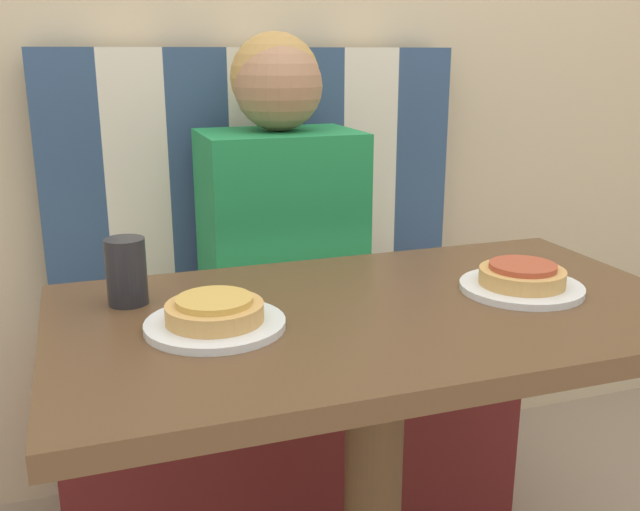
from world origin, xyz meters
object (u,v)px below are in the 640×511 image
at_px(plate_left, 215,324).
at_px(plate_right, 521,287).
at_px(pizza_left, 215,310).
at_px(person, 280,203).
at_px(pizza_right, 522,275).
at_px(drinking_cup, 126,271).

bearing_deg(plate_left, plate_right, 0.00).
xyz_separation_m(plate_left, pizza_left, (0.00, 0.00, 0.02)).
relative_size(person, plate_right, 3.50).
distance_m(plate_left, plate_right, 0.53).
distance_m(person, plate_left, 0.64).
bearing_deg(plate_right, person, 114.56).
distance_m(plate_left, pizza_right, 0.53).
height_order(pizza_left, pizza_right, same).
height_order(person, plate_left, person).
relative_size(plate_left, pizza_left, 1.44).
bearing_deg(plate_left, drinking_cup, 126.40).
distance_m(person, drinking_cup, 0.57).
bearing_deg(pizza_left, person, 65.44).
xyz_separation_m(pizza_left, pizza_right, (0.53, 0.00, 0.00)).
bearing_deg(pizza_right, drinking_cup, 166.59).
bearing_deg(pizza_right, pizza_left, 180.00).
bearing_deg(plate_right, pizza_left, 180.00).
relative_size(plate_right, pizza_left, 1.44).
bearing_deg(plate_left, pizza_right, 0.00).
distance_m(plate_left, drinking_cup, 0.20).
bearing_deg(drinking_cup, plate_left, -53.60).
height_order(plate_left, pizza_left, pizza_left).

